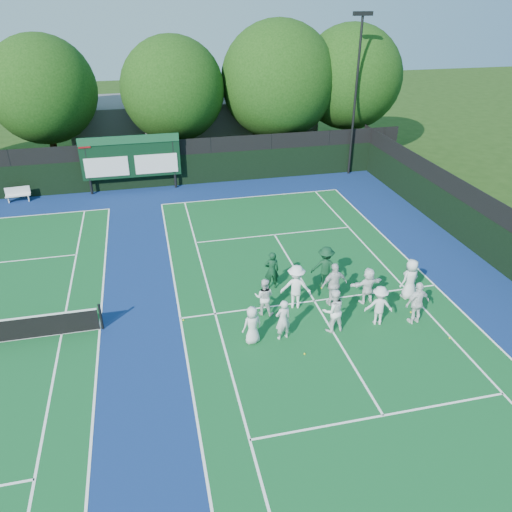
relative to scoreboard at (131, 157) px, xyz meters
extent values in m
plane|color=#1D390F|center=(7.01, -15.59, -2.19)|extent=(120.00, 120.00, 0.00)
cube|color=navy|center=(1.01, -14.59, -2.19)|extent=(34.00, 32.00, 0.01)
cube|color=#115425|center=(7.01, -14.59, -2.18)|extent=(10.97, 23.77, 0.00)
cube|color=white|center=(7.01, -2.70, -2.18)|extent=(10.97, 0.08, 0.00)
cube|color=white|center=(1.53, -14.59, -2.18)|extent=(0.08, 23.77, 0.00)
cube|color=white|center=(12.50, -14.59, -2.18)|extent=(0.08, 23.77, 0.00)
cube|color=white|center=(2.90, -14.59, -2.18)|extent=(0.08, 23.77, 0.00)
cube|color=white|center=(11.13, -14.59, -2.18)|extent=(0.08, 23.77, 0.00)
cube|color=white|center=(7.01, -20.99, -2.18)|extent=(8.23, 0.08, 0.00)
cube|color=white|center=(7.01, -8.19, -2.18)|extent=(8.23, 0.08, 0.00)
cube|color=white|center=(7.01, -14.59, -2.18)|extent=(0.08, 12.80, 0.00)
cube|color=white|center=(-6.99, -2.70, -2.18)|extent=(10.97, 0.08, 0.00)
cube|color=white|center=(-1.50, -14.59, -2.18)|extent=(0.08, 23.77, 0.00)
cube|color=white|center=(-2.87, -14.59, -2.18)|extent=(0.08, 23.77, 0.00)
cube|color=black|center=(1.01, 0.41, -1.19)|extent=(34.00, 0.08, 2.00)
cube|color=black|center=(1.01, 0.41, 0.31)|extent=(34.00, 0.05, 1.00)
cube|color=black|center=(16.01, -14.59, -1.19)|extent=(0.08, 32.00, 2.00)
cylinder|color=black|center=(-2.59, 0.01, -0.44)|extent=(0.16, 0.16, 3.50)
cylinder|color=black|center=(2.61, 0.01, -0.44)|extent=(0.16, 0.16, 3.50)
cube|color=black|center=(0.01, 0.01, 0.01)|extent=(6.00, 0.15, 2.60)
cube|color=#154B2A|center=(0.01, -0.09, 1.11)|extent=(6.00, 0.05, 0.50)
cube|color=silver|center=(-1.49, -0.09, -0.49)|extent=(2.60, 0.04, 1.20)
cube|color=silver|center=(1.51, -0.09, -0.49)|extent=(2.60, 0.04, 1.20)
cube|color=maroon|center=(-2.59, -0.09, 1.01)|extent=(0.70, 0.04, 0.50)
cube|color=slate|center=(5.01, 8.41, -0.19)|extent=(18.00, 6.00, 4.00)
cylinder|color=black|center=(14.51, 0.11, 2.81)|extent=(0.16, 0.16, 10.00)
cube|color=black|center=(14.51, 0.11, 7.81)|extent=(1.20, 0.30, 0.25)
cylinder|color=black|center=(-1.39, -14.59, -1.64)|extent=(0.10, 0.10, 1.10)
cube|color=silver|center=(-6.80, -0.29, -1.80)|extent=(1.43, 0.52, 0.06)
cube|color=silver|center=(-6.80, -0.15, -1.54)|extent=(1.40, 0.20, 0.47)
cube|color=silver|center=(-7.36, -0.29, -2.00)|extent=(0.09, 0.33, 0.37)
cube|color=silver|center=(-6.24, -0.29, -2.00)|extent=(0.09, 0.33, 0.37)
cylinder|color=#321E0D|center=(-4.97, 3.91, -0.59)|extent=(0.44, 0.44, 3.20)
sphere|color=#13360C|center=(-4.97, 3.91, 3.52)|extent=(6.71, 6.71, 6.71)
sphere|color=#13360C|center=(-4.37, 4.21, 2.85)|extent=(4.70, 4.70, 4.70)
cylinder|color=#321E0D|center=(3.14, 3.91, -0.76)|extent=(0.44, 0.44, 2.86)
sphere|color=#13360C|center=(3.14, 3.91, 3.24)|extent=(6.85, 6.85, 6.85)
sphere|color=#13360C|center=(3.74, 4.21, 2.55)|extent=(4.79, 4.79, 4.79)
cylinder|color=#321E0D|center=(10.39, 3.91, -0.82)|extent=(0.44, 0.44, 2.75)
sphere|color=#13360C|center=(10.39, 3.91, 3.54)|extent=(7.94, 7.94, 7.94)
sphere|color=#13360C|center=(10.99, 4.21, 2.74)|extent=(5.56, 5.56, 5.56)
cylinder|color=#321E0D|center=(15.68, 3.91, -0.67)|extent=(0.44, 0.44, 3.04)
sphere|color=#13360C|center=(15.68, 3.91, 3.57)|extent=(7.24, 7.24, 7.24)
sphere|color=#13360C|center=(16.28, 4.21, 2.84)|extent=(5.07, 5.07, 5.07)
sphere|color=yellow|center=(5.58, -17.74, -2.16)|extent=(0.07, 0.07, 0.07)
sphere|color=yellow|center=(6.98, -12.25, -2.16)|extent=(0.07, 0.07, 0.07)
sphere|color=yellow|center=(11.05, -18.07, -2.16)|extent=(0.07, 0.07, 0.07)
sphere|color=yellow|center=(1.63, -14.76, -2.16)|extent=(0.07, 0.07, 0.07)
sphere|color=yellow|center=(7.63, -13.74, -2.16)|extent=(0.07, 0.07, 0.07)
sphere|color=yellow|center=(10.47, -16.25, -2.16)|extent=(0.07, 0.07, 0.07)
imported|color=silver|center=(3.95, -16.62, -1.44)|extent=(0.83, 0.65, 1.50)
imported|color=silver|center=(5.07, -16.66, -1.37)|extent=(0.67, 0.51, 1.64)
imported|color=white|center=(7.01, -16.59, -1.31)|extent=(0.90, 0.73, 1.76)
imported|color=silver|center=(8.85, -16.58, -1.38)|extent=(1.16, 0.84, 1.62)
imported|color=white|center=(10.28, -16.84, -1.31)|extent=(1.09, 0.60, 1.77)
imported|color=white|center=(4.79, -14.98, -1.41)|extent=(0.93, 0.84, 1.57)
imported|color=white|center=(6.13, -14.78, -1.25)|extent=(1.36, 1.02, 1.88)
imported|color=silver|center=(7.67, -14.95, -1.25)|extent=(1.14, 0.58, 1.87)
imported|color=white|center=(9.06, -15.10, -1.41)|extent=(1.50, 0.65, 1.56)
imported|color=white|center=(10.89, -15.17, -1.31)|extent=(0.99, 0.79, 1.76)
imported|color=#0E351E|center=(5.56, -13.18, -1.33)|extent=(0.65, 0.45, 1.72)
imported|color=#0F371E|center=(7.82, -13.52, -1.26)|extent=(1.36, 1.04, 1.86)
camera|label=1|loc=(0.83, -30.77, 9.16)|focal=35.00mm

